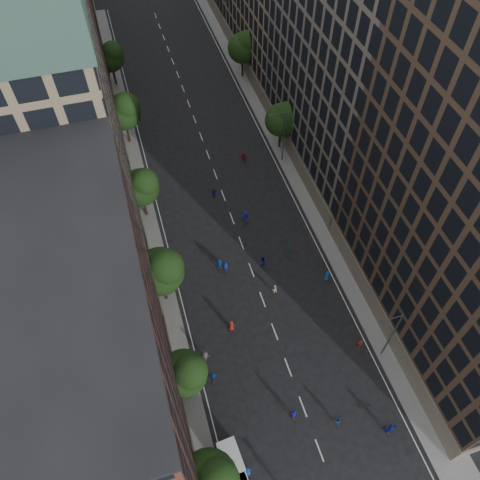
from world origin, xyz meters
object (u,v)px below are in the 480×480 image
at_px(skater_1, 294,414).
at_px(streetlamp_near, 391,334).
at_px(skater_0, 247,472).
at_px(skater_2, 337,421).
at_px(cargo_van, 232,463).
at_px(streetlamp_far, 283,134).

bearing_deg(skater_1, streetlamp_near, -164.41).
xyz_separation_m(streetlamp_near, skater_1, (-11.75, -3.69, -4.24)).
height_order(skater_0, skater_2, skater_0).
height_order(cargo_van, skater_0, cargo_van).
xyz_separation_m(streetlamp_near, skater_2, (-7.69, -5.52, -4.41)).
xyz_separation_m(streetlamp_far, cargo_van, (-19.05, -39.37, -3.99)).
xyz_separation_m(streetlamp_near, skater_0, (-17.87, -7.45, -4.29)).
height_order(streetlamp_far, cargo_van, streetlamp_far).
relative_size(streetlamp_far, skater_2, 5.96).
xyz_separation_m(skater_0, skater_2, (10.17, 1.92, -0.12)).
distance_m(streetlamp_far, skater_0, 44.42).
xyz_separation_m(skater_0, skater_1, (6.12, 3.75, 0.04)).
bearing_deg(streetlamp_far, skater_0, -113.83).
distance_m(streetlamp_near, skater_2, 10.45).
distance_m(streetlamp_near, skater_1, 13.03).
height_order(streetlamp_far, skater_0, streetlamp_far).
bearing_deg(skater_0, skater_2, -174.28).
distance_m(cargo_van, skater_1, 7.78).
height_order(cargo_van, skater_1, cargo_van).
bearing_deg(cargo_van, skater_2, -0.25).
bearing_deg(cargo_van, skater_0, -46.77).
height_order(streetlamp_near, cargo_van, streetlamp_near).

